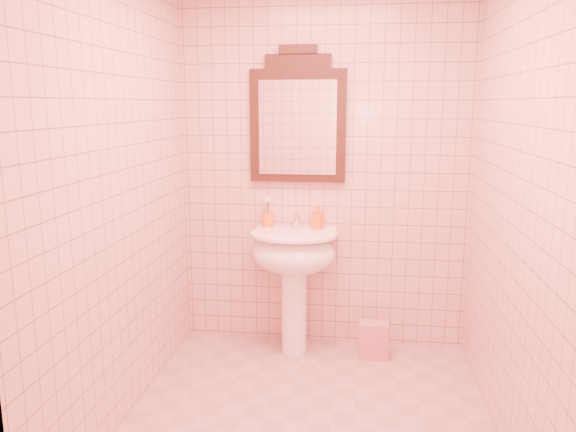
# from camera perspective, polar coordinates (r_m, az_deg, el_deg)

# --- Properties ---
(floor) EXTENTS (2.20, 2.20, 0.00)m
(floor) POSITION_cam_1_polar(r_m,az_deg,el_deg) (3.28, 2.04, -20.23)
(floor) COLOR tan
(floor) RESTS_ON ground
(back_wall) EXTENTS (2.00, 0.02, 2.50)m
(back_wall) POSITION_cam_1_polar(r_m,az_deg,el_deg) (3.92, 3.68, 4.50)
(back_wall) COLOR #D3A593
(back_wall) RESTS_ON floor
(pedestal_sink) EXTENTS (0.58, 0.58, 0.86)m
(pedestal_sink) POSITION_cam_1_polar(r_m,az_deg,el_deg) (3.82, 0.62, -4.64)
(pedestal_sink) COLOR white
(pedestal_sink) RESTS_ON floor
(faucet) EXTENTS (0.04, 0.16, 0.11)m
(faucet) POSITION_cam_1_polar(r_m,az_deg,el_deg) (3.89, 0.86, -0.43)
(faucet) COLOR white
(faucet) RESTS_ON pedestal_sink
(mirror) EXTENTS (0.66, 0.06, 0.92)m
(mirror) POSITION_cam_1_polar(r_m,az_deg,el_deg) (3.88, 1.00, 9.73)
(mirror) COLOR black
(mirror) RESTS_ON back_wall
(toothbrush_cup) EXTENTS (0.08, 0.08, 0.19)m
(toothbrush_cup) POSITION_cam_1_polar(r_m,az_deg,el_deg) (3.95, -2.06, -0.33)
(toothbrush_cup) COLOR orange
(toothbrush_cup) RESTS_ON pedestal_sink
(soap_dispenser) EXTENTS (0.10, 0.10, 0.17)m
(soap_dispenser) POSITION_cam_1_polar(r_m,az_deg,el_deg) (3.88, 3.02, -0.13)
(soap_dispenser) COLOR #F35B14
(soap_dispenser) RESTS_ON pedestal_sink
(towel) EXTENTS (0.21, 0.14, 0.25)m
(towel) POSITION_cam_1_polar(r_m,az_deg,el_deg) (3.98, 8.69, -12.34)
(towel) COLOR tan
(towel) RESTS_ON floor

